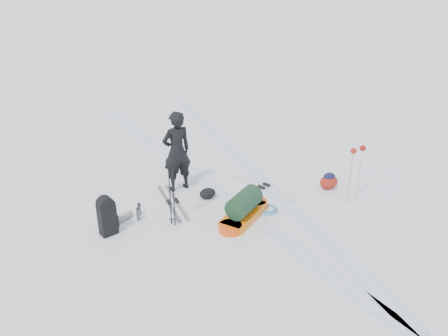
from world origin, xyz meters
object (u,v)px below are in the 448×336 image
at_px(pulk_sled, 244,209).
at_px(ski_poles_black, 171,170).
at_px(expedition_rucksack, 109,215).
at_px(skier, 177,152).

xyz_separation_m(pulk_sled, ski_poles_black, (-1.45, 0.50, 1.03)).
relative_size(pulk_sled, expedition_rucksack, 1.97).
height_order(pulk_sled, expedition_rucksack, expedition_rucksack).
distance_m(skier, ski_poles_black, 1.70).
bearing_deg(expedition_rucksack, skier, 19.58).
relative_size(skier, ski_poles_black, 1.28).
xyz_separation_m(pulk_sled, expedition_rucksack, (-2.70, 0.85, 0.15)).
xyz_separation_m(expedition_rucksack, ski_poles_black, (1.26, -0.35, 0.88)).
distance_m(pulk_sled, expedition_rucksack, 2.84).
xyz_separation_m(skier, ski_poles_black, (-0.75, -1.50, 0.28)).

